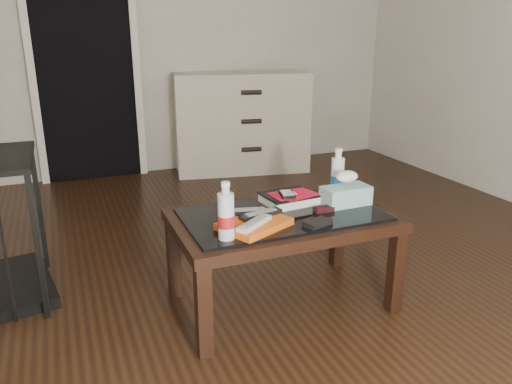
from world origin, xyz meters
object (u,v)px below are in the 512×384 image
Objects in this scene: water_bottle_right at (338,172)px; tissue_box at (346,196)px; water_bottle_left at (226,211)px; coffee_table at (282,226)px; textbook at (289,198)px; dresser at (241,122)px.

water_bottle_right is 1.03× the size of tissue_box.
coffee_table is at bearing 28.24° from water_bottle_left.
textbook is at bearing 52.94° from coffee_table.
textbook is at bearing -173.29° from water_bottle_right.
tissue_box is (0.66, 0.18, -0.07)m from water_bottle_left.
dresser is 2.30m from textbook.
water_bottle_right is (0.71, 0.33, 0.00)m from water_bottle_left.
dresser is 5.34× the size of water_bottle_right.
water_bottle_right is at bearing 1.24° from textbook.
coffee_table is at bearing 177.25° from tissue_box.
dresser reaches higher than coffee_table.
tissue_box is at bearing -31.91° from textbook.
water_bottle_right is at bearing 25.07° from water_bottle_left.
tissue_box is (0.24, -0.12, 0.02)m from textbook.
coffee_table is 0.44m from water_bottle_right.
water_bottle_right is 0.18m from tissue_box.
coffee_table is 4.35× the size of tissue_box.
textbook is 0.52m from water_bottle_left.
coffee_table is at bearing -95.44° from dresser.
dresser is at bearing 70.06° from textbook.
water_bottle_right reaches higher than textbook.
dresser is (0.66, 2.35, 0.05)m from coffee_table.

